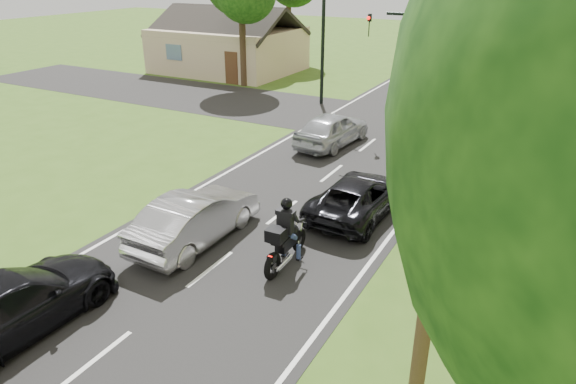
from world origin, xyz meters
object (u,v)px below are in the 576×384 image
object	(u,v)px
traffic_signal	(463,53)
motorcycle_rider	(285,239)
utility_pole_far	(554,17)
silver_sedan	(196,218)
dark_suv	(358,196)
silver_suv	(332,129)
dark_car_behind	(12,304)
utility_pole_near	(448,150)
sign_green	(480,133)
sign_white	(417,211)

from	to	relation	value
traffic_signal	motorcycle_rider	bearing A→B (deg)	-97.44
utility_pole_far	silver_sedan	bearing A→B (deg)	-109.74
dark_suv	utility_pole_far	size ratio (longest dim) A/B	0.46
silver_suv	traffic_signal	bearing A→B (deg)	-144.33
dark_car_behind	traffic_signal	distance (m)	19.29
dark_suv	silver_suv	size ratio (longest dim) A/B	1.02
traffic_signal	utility_pole_near	size ratio (longest dim) A/B	0.64
silver_suv	sign_green	world-z (taller)	sign_green
dark_suv	utility_pole_far	xyz separation A→B (m)	(3.95, 16.91, 4.43)
utility_pole_far	sign_white	world-z (taller)	utility_pole_far
sign_white	dark_car_behind	bearing A→B (deg)	-134.37
dark_car_behind	sign_white	distance (m)	10.01
motorcycle_rider	dark_car_behind	size ratio (longest dim) A/B	0.47
traffic_signal	utility_pole_far	size ratio (longest dim) A/B	0.64
dark_car_behind	sign_green	distance (m)	16.76
utility_pole_near	sign_white	bearing A→B (deg)	106.76
traffic_signal	utility_pole_near	xyz separation A→B (m)	(2.86, -16.00, 0.95)
motorcycle_rider	utility_pole_near	bearing A→B (deg)	-36.99
silver_suv	traffic_signal	size ratio (longest dim) A/B	0.71
silver_suv	sign_white	world-z (taller)	sign_white
motorcycle_rider	dark_car_behind	xyz separation A→B (m)	(-3.94, -5.34, -0.06)
dark_car_behind	traffic_signal	world-z (taller)	traffic_signal
utility_pole_near	motorcycle_rider	bearing A→B (deg)	144.81
traffic_signal	utility_pole_far	bearing A→B (deg)	70.32
dark_suv	utility_pole_near	size ratio (longest dim) A/B	0.46
dark_suv	dark_car_behind	distance (m)	10.28
traffic_signal	sign_green	size ratio (longest dim) A/B	3.00
utility_pole_far	utility_pole_near	bearing A→B (deg)	-90.00
traffic_signal	silver_suv	bearing A→B (deg)	-149.59
utility_pole_far	dark_car_behind	bearing A→B (deg)	-107.95
dark_suv	sign_white	xyz separation A→B (m)	(2.45, -2.11, 0.94)
motorcycle_rider	silver_suv	size ratio (longest dim) A/B	0.51
silver_sedan	silver_suv	world-z (taller)	silver_suv
utility_pole_near	silver_sedan	bearing A→B (deg)	157.49
dark_suv	silver_sedan	distance (m)	5.33
utility_pole_near	sign_green	world-z (taller)	utility_pole_near
traffic_signal	sign_green	xyz separation A→B (m)	(1.56, -3.02, -2.54)
silver_suv	sign_green	distance (m)	6.40
dark_car_behind	utility_pole_near	xyz separation A→B (m)	(8.47, 2.15, 4.36)
dark_suv	dark_car_behind	bearing A→B (deg)	66.00
motorcycle_rider	traffic_signal	world-z (taller)	traffic_signal
sign_green	motorcycle_rider	bearing A→B (deg)	-108.29
dark_suv	sign_white	world-z (taller)	sign_white
dark_suv	sign_green	xyz separation A→B (m)	(2.65, 5.89, 0.94)
motorcycle_rider	utility_pole_near	size ratio (longest dim) A/B	0.23
silver_suv	dark_car_behind	bearing A→B (deg)	92.18
motorcycle_rider	silver_sedan	bearing A→B (deg)	179.97
silver_suv	utility_pole_far	size ratio (longest dim) A/B	0.45
silver_sedan	utility_pole_near	xyz separation A→B (m)	(7.50, -3.11, 4.32)
traffic_signal	sign_green	distance (m)	4.24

